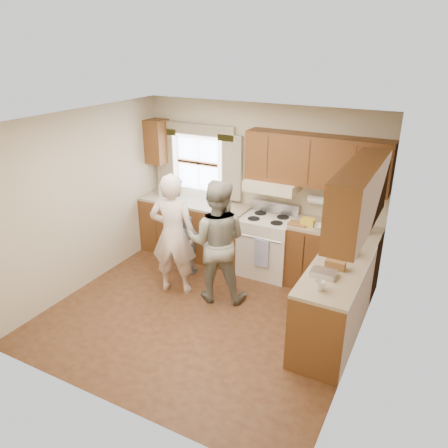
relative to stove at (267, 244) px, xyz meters
The scene contains 6 objects.
room 1.66m from the stove, 101.81° to the right, with size 3.80×3.80×3.80m.
kitchen_fixtures 0.61m from the stove, 48.84° to the right, with size 3.80×2.25×2.15m.
stove is the anchor object (origin of this frame).
woman_left 1.51m from the stove, 130.81° to the right, with size 0.63×0.42×1.74m, color silver.
woman_right 1.10m from the stove, 109.11° to the right, with size 0.83×0.64×1.70m, color #243830.
child 1.19m from the stove, 150.58° to the right, with size 0.56×0.23×0.95m, color gray.
Camera 1 is at (2.48, -4.14, 3.31)m, focal length 35.00 mm.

